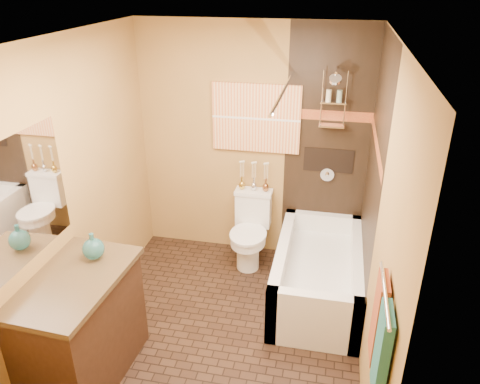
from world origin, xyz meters
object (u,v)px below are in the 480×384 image
(bathtub, at_px, (318,277))
(vanity, at_px, (80,328))
(sunset_painting, at_px, (256,118))
(toilet, at_px, (250,230))

(bathtub, height_order, vanity, vanity)
(sunset_painting, distance_m, bathtub, 1.69)
(sunset_painting, height_order, bathtub, sunset_painting)
(bathtub, xyz_separation_m, vanity, (-1.72, -1.36, 0.24))
(bathtub, height_order, toilet, toilet)
(sunset_painting, xyz_separation_m, bathtub, (0.75, -0.73, -1.33))
(bathtub, bearing_deg, vanity, -141.83)
(sunset_painting, distance_m, toilet, 1.18)
(bathtub, relative_size, toilet, 1.92)
(bathtub, bearing_deg, sunset_painting, 136.11)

